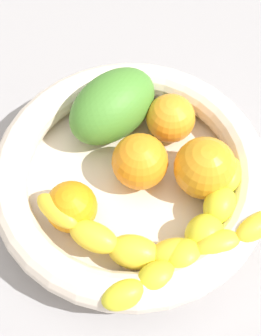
% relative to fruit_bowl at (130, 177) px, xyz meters
% --- Properties ---
extents(kitchen_counter, '(1.20, 1.20, 0.03)m').
position_rel_fruit_bowl_xyz_m(kitchen_counter, '(0.00, 0.00, -0.05)').
color(kitchen_counter, '#979699').
rests_on(kitchen_counter, ground).
extents(fruit_bowl, '(0.30, 0.30, 0.06)m').
position_rel_fruit_bowl_xyz_m(fruit_bowl, '(0.00, 0.00, 0.00)').
color(fruit_bowl, beige).
rests_on(fruit_bowl, kitchen_counter).
extents(banana_draped_left, '(0.20, 0.17, 0.04)m').
position_rel_fruit_bowl_xyz_m(banana_draped_left, '(0.03, 0.08, 0.02)').
color(banana_draped_left, yellow).
rests_on(banana_draped_left, fruit_bowl).
extents(banana_draped_right, '(0.21, 0.09, 0.04)m').
position_rel_fruit_bowl_xyz_m(banana_draped_right, '(0.00, 0.10, 0.02)').
color(banana_draped_right, yellow).
rests_on(banana_draped_right, fruit_bowl).
extents(orange_front, '(0.05, 0.05, 0.05)m').
position_rel_fruit_bowl_xyz_m(orange_front, '(0.08, -0.00, 0.02)').
color(orange_front, orange).
rests_on(orange_front, fruit_bowl).
extents(orange_mid_left, '(0.06, 0.06, 0.06)m').
position_rel_fruit_bowl_xyz_m(orange_mid_left, '(-0.01, -0.00, 0.02)').
color(orange_mid_left, orange).
rests_on(orange_mid_left, fruit_bowl).
extents(orange_mid_right, '(0.07, 0.07, 0.07)m').
position_rel_fruit_bowl_xyz_m(orange_mid_right, '(-0.06, 0.05, 0.02)').
color(orange_mid_right, orange).
rests_on(orange_mid_right, fruit_bowl).
extents(orange_rear, '(0.06, 0.06, 0.06)m').
position_rel_fruit_bowl_xyz_m(orange_rear, '(-0.08, -0.03, 0.02)').
color(orange_rear, orange).
rests_on(orange_rear, fruit_bowl).
extents(mango_green, '(0.12, 0.09, 0.07)m').
position_rel_fruit_bowl_xyz_m(mango_green, '(-0.03, -0.07, 0.03)').
color(mango_green, '#4A8C30').
rests_on(mango_green, fruit_bowl).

